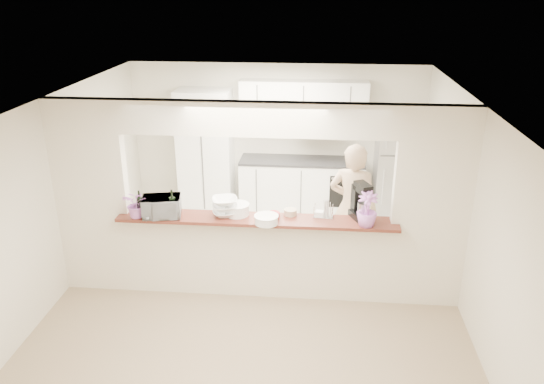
# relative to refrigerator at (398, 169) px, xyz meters

# --- Properties ---
(floor) EXTENTS (6.00, 6.00, 0.00)m
(floor) POSITION_rel_refrigerator_xyz_m (-2.05, -2.65, -0.85)
(floor) COLOR tan
(floor) RESTS_ON ground
(tile_overlay) EXTENTS (5.00, 2.90, 0.01)m
(tile_overlay) POSITION_rel_refrigerator_xyz_m (-2.05, -1.10, -0.84)
(tile_overlay) COLOR silver
(tile_overlay) RESTS_ON floor
(partition) EXTENTS (5.00, 0.15, 2.50)m
(partition) POSITION_rel_refrigerator_xyz_m (-2.05, -2.65, 0.63)
(partition) COLOR white
(partition) RESTS_ON floor
(bar_counter) EXTENTS (3.40, 0.38, 1.09)m
(bar_counter) POSITION_rel_refrigerator_xyz_m (-2.05, -2.65, -0.27)
(bar_counter) COLOR white
(bar_counter) RESTS_ON floor
(kitchen_cabinets) EXTENTS (3.15, 0.62, 2.25)m
(kitchen_cabinets) POSITION_rel_refrigerator_xyz_m (-2.24, 0.07, 0.12)
(kitchen_cabinets) COLOR white
(kitchen_cabinets) RESTS_ON floor
(refrigerator) EXTENTS (0.75, 0.70, 1.70)m
(refrigerator) POSITION_rel_refrigerator_xyz_m (0.00, 0.00, 0.00)
(refrigerator) COLOR #B1B1B6
(refrigerator) RESTS_ON floor
(flower_left) EXTENTS (0.37, 0.35, 0.35)m
(flower_left) POSITION_rel_refrigerator_xyz_m (-3.48, -2.80, 0.41)
(flower_left) COLOR pink
(flower_left) RESTS_ON bar_counter
(wine_bottle_a) EXTENTS (0.07, 0.07, 0.34)m
(wine_bottle_a) POSITION_rel_refrigerator_xyz_m (-3.45, -2.80, 0.37)
(wine_bottle_a) COLOR black
(wine_bottle_a) RESTS_ON bar_counter
(wine_bottle_b) EXTENTS (0.07, 0.07, 0.37)m
(wine_bottle_b) POSITION_rel_refrigerator_xyz_m (-3.05, -2.80, 0.38)
(wine_bottle_b) COLOR black
(wine_bottle_b) RESTS_ON bar_counter
(toaster_oven) EXTENTS (0.50, 0.39, 0.25)m
(toaster_oven) POSITION_rel_refrigerator_xyz_m (-3.20, -2.75, 0.37)
(toaster_oven) COLOR #9D9DA1
(toaster_oven) RESTS_ON bar_counter
(serving_bowls) EXTENTS (0.37, 0.37, 0.23)m
(serving_bowls) POSITION_rel_refrigerator_xyz_m (-2.44, -2.66, 0.35)
(serving_bowls) COLOR white
(serving_bowls) RESTS_ON bar_counter
(plate_stack_a) EXTENTS (0.30, 0.30, 0.14)m
(plate_stack_a) POSITION_rel_refrigerator_xyz_m (-2.30, -2.62, 0.31)
(plate_stack_a) COLOR white
(plate_stack_a) RESTS_ON bar_counter
(plate_stack_b) EXTENTS (0.29, 0.29, 0.10)m
(plate_stack_b) POSITION_rel_refrigerator_xyz_m (-1.92, -2.84, 0.29)
(plate_stack_b) COLOR white
(plate_stack_b) RESTS_ON bar_counter
(red_bowl) EXTENTS (0.15, 0.15, 0.07)m
(red_bowl) POSITION_rel_refrigerator_xyz_m (-1.85, -2.68, 0.28)
(red_bowl) COLOR maroon
(red_bowl) RESTS_ON bar_counter
(tan_bowl) EXTENTS (0.16, 0.16, 0.07)m
(tan_bowl) POSITION_rel_refrigerator_xyz_m (-1.65, -2.57, 0.28)
(tan_bowl) COLOR tan
(tan_bowl) RESTS_ON bar_counter
(utensil_caddy) EXTENTS (0.25, 0.16, 0.22)m
(utensil_caddy) POSITION_rel_refrigerator_xyz_m (-1.25, -2.60, 0.33)
(utensil_caddy) COLOR silver
(utensil_caddy) RESTS_ON bar_counter
(stand_mixer) EXTENTS (0.30, 0.36, 0.45)m
(stand_mixer) POSITION_rel_refrigerator_xyz_m (-0.81, -2.59, 0.44)
(stand_mixer) COLOR black
(stand_mixer) RESTS_ON bar_counter
(flower_right) EXTENTS (0.24, 0.24, 0.42)m
(flower_right) POSITION_rel_refrigerator_xyz_m (-0.75, -2.80, 0.45)
(flower_right) COLOR #C46ECD
(flower_right) RESTS_ON bar_counter
(person) EXTENTS (0.75, 0.61, 1.80)m
(person) POSITION_rel_refrigerator_xyz_m (-0.85, -1.85, 0.05)
(person) COLOR tan
(person) RESTS_ON floor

